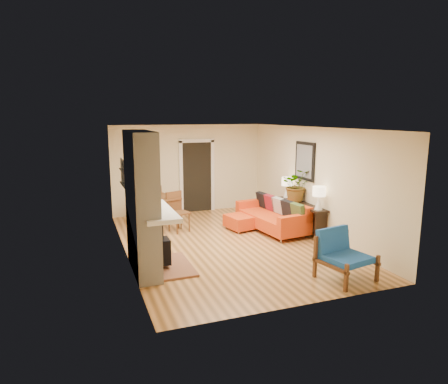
{
  "coord_description": "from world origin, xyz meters",
  "views": [
    {
      "loc": [
        -3.1,
        -8.16,
        2.87
      ],
      "look_at": [
        0.0,
        0.2,
        1.15
      ],
      "focal_mm": 32.0,
      "sensor_mm": 36.0,
      "label": 1
    }
  ],
  "objects_px": {
    "sofa": "(274,216)",
    "houseplant": "(297,185)",
    "ottoman": "(242,221)",
    "lamp_far": "(287,185)",
    "dining_table": "(161,202)",
    "console_table": "(302,209)",
    "blue_chair": "(341,252)",
    "lamp_near": "(319,195)"
  },
  "relations": [
    {
      "from": "sofa",
      "to": "houseplant",
      "type": "relative_size",
      "value": 2.63
    },
    {
      "from": "ottoman",
      "to": "lamp_far",
      "type": "xyz_separation_m",
      "value": [
        1.31,
        0.06,
        0.85
      ]
    },
    {
      "from": "dining_table",
      "to": "console_table",
      "type": "height_order",
      "value": "dining_table"
    },
    {
      "from": "blue_chair",
      "to": "houseplant",
      "type": "relative_size",
      "value": 1.17
    },
    {
      "from": "ottoman",
      "to": "dining_table",
      "type": "bearing_deg",
      "value": 152.16
    },
    {
      "from": "ottoman",
      "to": "dining_table",
      "type": "xyz_separation_m",
      "value": [
        -1.87,
        0.99,
        0.44
      ]
    },
    {
      "from": "blue_chair",
      "to": "lamp_near",
      "type": "bearing_deg",
      "value": 67.3
    },
    {
      "from": "sofa",
      "to": "lamp_near",
      "type": "bearing_deg",
      "value": -62.24
    },
    {
      "from": "console_table",
      "to": "ottoman",
      "type": "bearing_deg",
      "value": 152.09
    },
    {
      "from": "ottoman",
      "to": "houseplant",
      "type": "distance_m",
      "value": 1.66
    },
    {
      "from": "console_table",
      "to": "houseplant",
      "type": "relative_size",
      "value": 2.2
    },
    {
      "from": "lamp_far",
      "to": "lamp_near",
      "type": "bearing_deg",
      "value": -90.0
    },
    {
      "from": "houseplant",
      "to": "ottoman",
      "type": "bearing_deg",
      "value": 161.44
    },
    {
      "from": "console_table",
      "to": "lamp_far",
      "type": "relative_size",
      "value": 3.43
    },
    {
      "from": "ottoman",
      "to": "console_table",
      "type": "height_order",
      "value": "console_table"
    },
    {
      "from": "lamp_far",
      "to": "houseplant",
      "type": "height_order",
      "value": "houseplant"
    },
    {
      "from": "lamp_far",
      "to": "ottoman",
      "type": "bearing_deg",
      "value": -177.19
    },
    {
      "from": "ottoman",
      "to": "lamp_far",
      "type": "relative_size",
      "value": 1.58
    },
    {
      "from": "console_table",
      "to": "lamp_near",
      "type": "xyz_separation_m",
      "value": [
        0.0,
        -0.72,
        0.49
      ]
    },
    {
      "from": "sofa",
      "to": "ottoman",
      "type": "distance_m",
      "value": 0.83
    },
    {
      "from": "sofa",
      "to": "blue_chair",
      "type": "relative_size",
      "value": 2.24
    },
    {
      "from": "blue_chair",
      "to": "dining_table",
      "type": "height_order",
      "value": "dining_table"
    },
    {
      "from": "lamp_far",
      "to": "blue_chair",
      "type": "bearing_deg",
      "value": -103.61
    },
    {
      "from": "dining_table",
      "to": "lamp_far",
      "type": "bearing_deg",
      "value": -16.17
    },
    {
      "from": "sofa",
      "to": "dining_table",
      "type": "xyz_separation_m",
      "value": [
        -2.61,
        1.32,
        0.29
      ]
    },
    {
      "from": "ottoman",
      "to": "houseplant",
      "type": "bearing_deg",
      "value": -18.56
    },
    {
      "from": "ottoman",
      "to": "blue_chair",
      "type": "height_order",
      "value": "blue_chair"
    },
    {
      "from": "sofa",
      "to": "ottoman",
      "type": "xyz_separation_m",
      "value": [
        -0.74,
        0.33,
        -0.15
      ]
    },
    {
      "from": "houseplant",
      "to": "lamp_near",
      "type": "bearing_deg",
      "value": -89.41
    },
    {
      "from": "lamp_near",
      "to": "houseplant",
      "type": "height_order",
      "value": "houseplant"
    },
    {
      "from": "ottoman",
      "to": "blue_chair",
      "type": "xyz_separation_m",
      "value": [
        0.46,
        -3.45,
        0.26
      ]
    },
    {
      "from": "blue_chair",
      "to": "dining_table",
      "type": "bearing_deg",
      "value": 117.7
    },
    {
      "from": "lamp_near",
      "to": "houseplant",
      "type": "distance_m",
      "value": 0.98
    },
    {
      "from": "dining_table",
      "to": "sofa",
      "type": "bearing_deg",
      "value": -26.78
    },
    {
      "from": "ottoman",
      "to": "lamp_near",
      "type": "height_order",
      "value": "lamp_near"
    },
    {
      "from": "console_table",
      "to": "lamp_far",
      "type": "xyz_separation_m",
      "value": [
        0.0,
        0.76,
        0.49
      ]
    },
    {
      "from": "dining_table",
      "to": "lamp_near",
      "type": "relative_size",
      "value": 3.48
    },
    {
      "from": "blue_chair",
      "to": "houseplant",
      "type": "xyz_separation_m",
      "value": [
        0.84,
        3.01,
        0.67
      ]
    },
    {
      "from": "blue_chair",
      "to": "console_table",
      "type": "distance_m",
      "value": 2.89
    },
    {
      "from": "lamp_near",
      "to": "houseplant",
      "type": "xyz_separation_m",
      "value": [
        -0.01,
        0.98,
        0.08
      ]
    },
    {
      "from": "blue_chair",
      "to": "lamp_near",
      "type": "height_order",
      "value": "lamp_near"
    },
    {
      "from": "blue_chair",
      "to": "lamp_far",
      "type": "xyz_separation_m",
      "value": [
        0.85,
        3.52,
        0.59
      ]
    }
  ]
}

